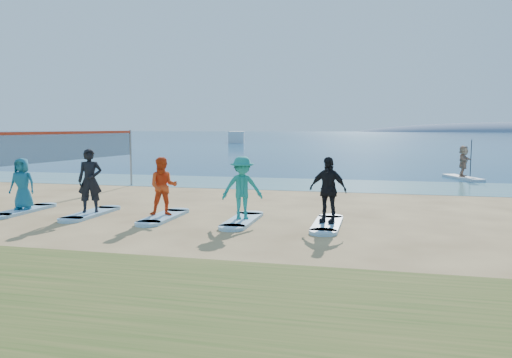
% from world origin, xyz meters
% --- Properties ---
extents(ground, '(600.00, 600.00, 0.00)m').
position_xyz_m(ground, '(0.00, 0.00, 0.00)').
color(ground, tan).
rests_on(ground, ground).
extents(shallow_water, '(600.00, 600.00, 0.00)m').
position_xyz_m(shallow_water, '(0.00, 10.50, 0.01)').
color(shallow_water, teal).
rests_on(shallow_water, ground).
extents(ocean, '(600.00, 600.00, 0.00)m').
position_xyz_m(ocean, '(0.00, 160.00, 0.01)').
color(ocean, navy).
rests_on(ocean, ground).
extents(volleyball_net, '(0.82, 9.06, 2.50)m').
position_xyz_m(volleyball_net, '(-6.65, 3.77, 1.90)').
color(volleyball_net, gray).
rests_on(volleyball_net, ground).
extents(paddleboard, '(1.70, 3.06, 0.12)m').
position_xyz_m(paddleboard, '(8.78, 14.88, 0.06)').
color(paddleboard, silver).
rests_on(paddleboard, ground).
extents(paddleboarder, '(0.90, 1.53, 1.57)m').
position_xyz_m(paddleboarder, '(8.78, 14.88, 0.91)').
color(paddleboarder, tan).
rests_on(paddleboarder, paddleboard).
extents(boat_offshore_a, '(4.42, 8.50, 1.91)m').
position_xyz_m(boat_offshore_a, '(-19.08, 71.05, 0.00)').
color(boat_offshore_a, silver).
rests_on(boat_offshore_a, ground).
extents(surfboard_0, '(0.70, 2.20, 0.09)m').
position_xyz_m(surfboard_0, '(-6.16, 0.97, 0.04)').
color(surfboard_0, '#8EBFDC').
rests_on(surfboard_0, ground).
extents(student_0, '(0.85, 0.64, 1.59)m').
position_xyz_m(student_0, '(-6.16, 0.97, 0.89)').
color(student_0, '#1A6580').
rests_on(student_0, surfboard_0).
extents(surfboard_1, '(0.70, 2.20, 0.09)m').
position_xyz_m(surfboard_1, '(-3.81, 0.97, 0.04)').
color(surfboard_1, '#8EBFDC').
rests_on(surfboard_1, ground).
extents(student_1, '(0.82, 0.69, 1.90)m').
position_xyz_m(student_1, '(-3.81, 0.97, 1.04)').
color(student_1, black).
rests_on(student_1, surfboard_1).
extents(surfboard_2, '(0.70, 2.20, 0.09)m').
position_xyz_m(surfboard_2, '(-1.46, 0.97, 0.04)').
color(surfboard_2, '#8EBFDC').
rests_on(surfboard_2, ground).
extents(student_2, '(0.98, 0.88, 1.68)m').
position_xyz_m(student_2, '(-1.46, 0.97, 0.93)').
color(student_2, '#DE4317').
rests_on(student_2, surfboard_2).
extents(surfboard_3, '(0.70, 2.20, 0.09)m').
position_xyz_m(surfboard_3, '(0.89, 0.97, 0.04)').
color(surfboard_3, '#8EBFDC').
rests_on(surfboard_3, ground).
extents(student_3, '(1.28, 1.03, 1.74)m').
position_xyz_m(student_3, '(0.89, 0.97, 0.96)').
color(student_3, teal).
rests_on(student_3, surfboard_3).
extents(surfboard_4, '(0.70, 2.20, 0.09)m').
position_xyz_m(surfboard_4, '(3.24, 0.97, 0.04)').
color(surfboard_4, '#8EBFDC').
rests_on(surfboard_4, ground).
extents(student_4, '(1.11, 0.70, 1.76)m').
position_xyz_m(student_4, '(3.24, 0.97, 0.97)').
color(student_4, black).
rests_on(student_4, surfboard_4).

